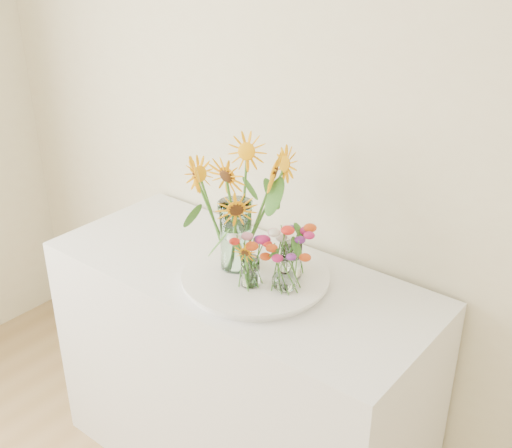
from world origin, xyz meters
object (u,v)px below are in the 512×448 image
Objects in this scene: small_vase_b at (285,274)px; small_vase_c at (291,261)px; counter at (239,374)px; small_vase_a at (250,272)px; mason_jar at (236,236)px; tray at (255,279)px.

small_vase_b is 0.97× the size of small_vase_c.
counter is 0.55m from small_vase_a.
small_vase_a is at bearing -32.83° from counter.
mason_jar is at bearing 176.54° from small_vase_b.
small_vase_c is at bearing 14.27° from counter.
mason_jar is 2.38× the size of small_vase_a.
small_vase_b is (0.21, -0.01, -0.06)m from mason_jar.
counter is 11.45× the size of small_vase_c.
small_vase_b is 0.09m from small_vase_c.
small_vase_a is at bearing -117.88° from small_vase_c.
small_vase_c reaches higher than counter.
small_vase_b is at bearing -3.46° from mason_jar.
small_vase_a is (0.11, -0.06, -0.07)m from mason_jar.
counter is 0.60m from mason_jar.
small_vase_b is (0.22, -0.03, 0.53)m from counter.
tray is (0.09, -0.02, 0.46)m from counter.
counter is at bearing 169.81° from tray.
tray is at bearing -145.89° from small_vase_c.
small_vase_c is at bearing 20.38° from mason_jar.
small_vase_b reaches higher than counter.
small_vase_c is at bearing 112.46° from small_vase_b.
tray is 0.09m from small_vase_a.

